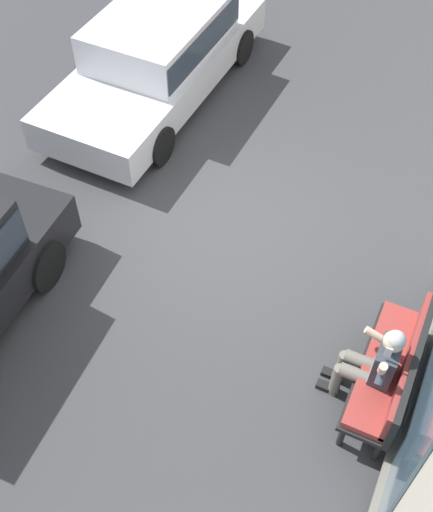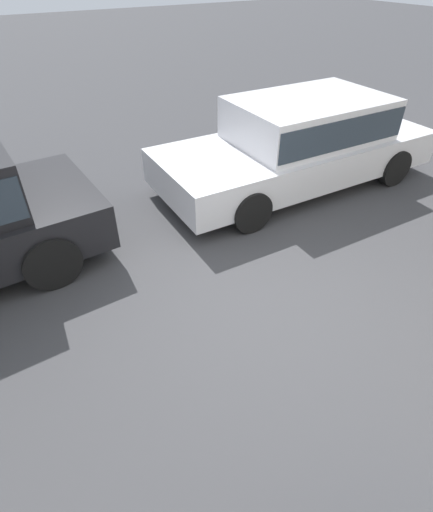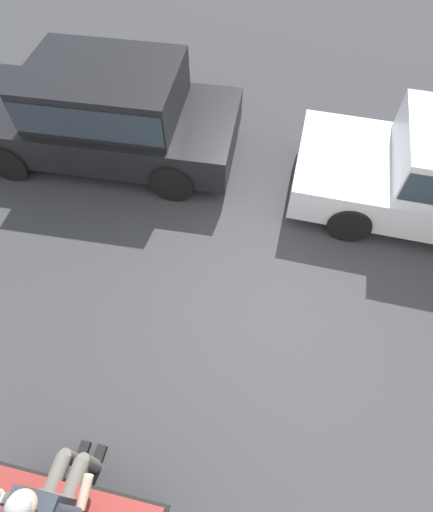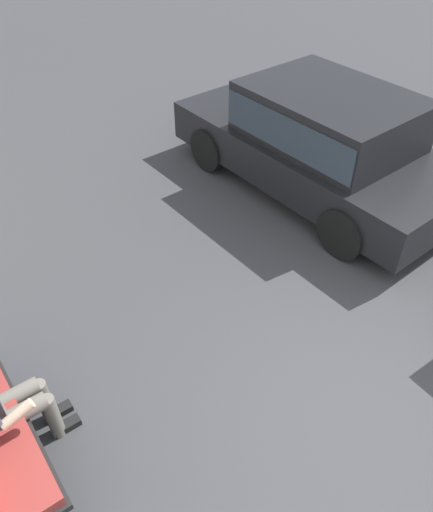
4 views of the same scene
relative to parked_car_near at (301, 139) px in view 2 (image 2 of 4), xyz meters
The scene contains 2 objects.
ground_plane 3.22m from the parked_car_near, 41.47° to the left, with size 60.00×60.00×0.00m, color #38383A.
parked_car_near is the anchor object (origin of this frame).
Camera 2 is at (2.08, 2.60, 3.16)m, focal length 28.00 mm.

